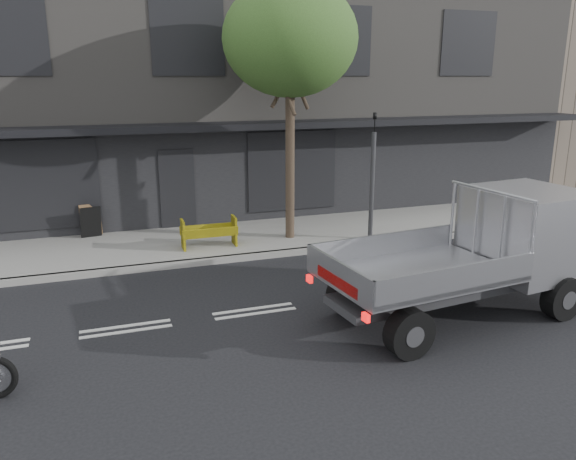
% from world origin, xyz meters
% --- Properties ---
extents(ground, '(80.00, 80.00, 0.00)m').
position_xyz_m(ground, '(0.00, 0.00, 0.00)').
color(ground, black).
rests_on(ground, ground).
extents(sidewalk, '(32.00, 3.20, 0.15)m').
position_xyz_m(sidewalk, '(0.00, 4.70, 0.07)').
color(sidewalk, gray).
rests_on(sidewalk, ground).
extents(kerb, '(32.00, 0.20, 0.15)m').
position_xyz_m(kerb, '(0.00, 3.10, 0.07)').
color(kerb, gray).
rests_on(kerb, ground).
extents(building_main, '(26.00, 10.00, 8.00)m').
position_xyz_m(building_main, '(0.00, 11.30, 4.00)').
color(building_main, slate).
rests_on(building_main, ground).
extents(street_tree, '(3.40, 3.40, 6.74)m').
position_xyz_m(street_tree, '(2.20, 4.20, 5.28)').
color(street_tree, '#382B21').
rests_on(street_tree, ground).
extents(traffic_light_pole, '(0.12, 0.12, 3.50)m').
position_xyz_m(traffic_light_pole, '(4.20, 3.35, 1.65)').
color(traffic_light_pole, '#2D2D30').
rests_on(traffic_light_pole, ground).
extents(flatbed_ute, '(5.39, 2.65, 2.41)m').
position_xyz_m(flatbed_ute, '(4.71, -1.32, 1.37)').
color(flatbed_ute, black).
rests_on(flatbed_ute, ground).
extents(construction_barrier, '(1.43, 0.58, 0.80)m').
position_xyz_m(construction_barrier, '(-0.06, 3.81, 0.55)').
color(construction_barrier, yellow).
rests_on(construction_barrier, sidewalk).
extents(sandwich_board, '(0.60, 0.45, 0.86)m').
position_xyz_m(sandwich_board, '(-2.91, 5.91, 0.58)').
color(sandwich_board, black).
rests_on(sandwich_board, sidewalk).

